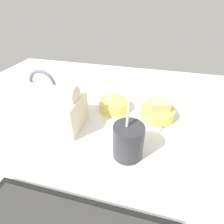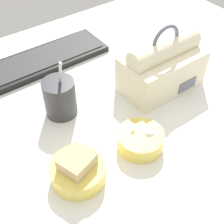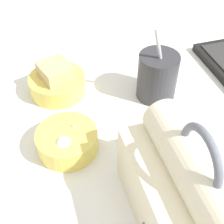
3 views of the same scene
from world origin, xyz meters
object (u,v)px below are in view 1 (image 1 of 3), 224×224
(soup_cup, at_px, (128,141))
(bento_bowl_snacks, at_px, (113,105))
(bento_bowl_sandwich, at_px, (157,111))
(lunch_bag, at_px, (48,107))

(soup_cup, xyz_separation_m, bento_bowl_snacks, (0.09, -0.20, -0.03))
(bento_bowl_snacks, bearing_deg, bento_bowl_sandwich, 176.60)
(soup_cup, distance_m, bento_bowl_sandwich, 0.21)
(lunch_bag, relative_size, bento_bowl_snacks, 2.04)
(lunch_bag, distance_m, soup_cup, 0.28)
(bento_bowl_sandwich, xyz_separation_m, bento_bowl_snacks, (0.16, -0.01, -0.00))
(lunch_bag, distance_m, bento_bowl_sandwich, 0.37)
(soup_cup, relative_size, bento_bowl_sandwich, 1.39)
(lunch_bag, height_order, bento_bowl_snacks, lunch_bag)
(bento_bowl_sandwich, height_order, bento_bowl_snacks, bento_bowl_sandwich)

